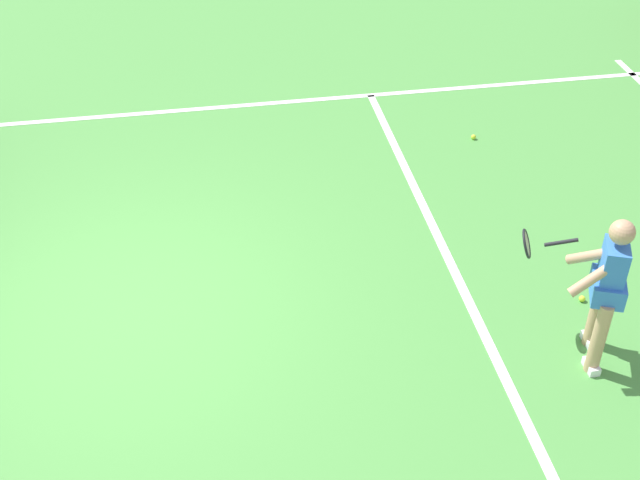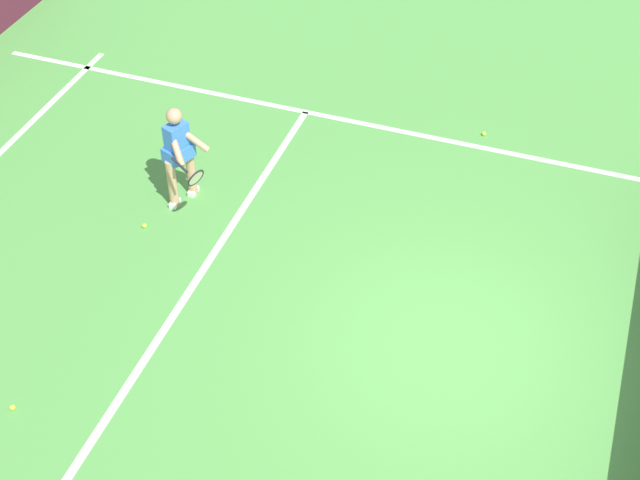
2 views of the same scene
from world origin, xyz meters
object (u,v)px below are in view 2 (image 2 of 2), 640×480
object	(u,v)px
tennis_player	(179,153)
tennis_ball_far	(144,226)
tennis_ball_near	(484,134)
tennis_ball_mid	(13,408)

from	to	relation	value
tennis_player	tennis_ball_far	size ratio (longest dim) A/B	23.48
tennis_player	tennis_ball_near	xyz separation A→B (m)	(-3.02, 3.71, -0.81)
tennis_ball_far	tennis_player	bearing A→B (deg)	159.46
tennis_ball_near	tennis_ball_far	distance (m)	5.47
tennis_ball_far	tennis_ball_mid	bearing A→B (deg)	1.08
tennis_ball_mid	tennis_player	bearing A→B (deg)	177.01
tennis_ball_near	tennis_ball_far	bearing A→B (deg)	-46.74
tennis_ball_near	tennis_ball_mid	size ratio (longest dim) A/B	1.00
tennis_ball_near	tennis_ball_mid	distance (m)	8.09
tennis_ball_mid	tennis_ball_far	distance (m)	3.32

